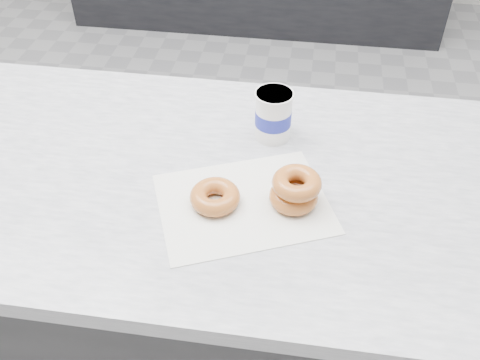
# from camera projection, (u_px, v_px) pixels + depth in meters

# --- Properties ---
(ground) EXTENTS (5.00, 5.00, 0.00)m
(ground) POSITION_uv_depth(u_px,v_px,m) (195.00, 236.00, 2.23)
(ground) COLOR #959598
(ground) RESTS_ON ground
(counter) EXTENTS (3.06, 0.76, 0.90)m
(counter) POSITION_uv_depth(u_px,v_px,m) (141.00, 287.00, 1.48)
(counter) COLOR #333335
(counter) RESTS_ON ground
(wax_paper) EXTENTS (0.41, 0.37, 0.00)m
(wax_paper) POSITION_uv_depth(u_px,v_px,m) (243.00, 203.00, 1.09)
(wax_paper) COLOR silver
(wax_paper) RESTS_ON counter
(donut_single) EXTENTS (0.12, 0.12, 0.04)m
(donut_single) POSITION_uv_depth(u_px,v_px,m) (215.00, 197.00, 1.08)
(donut_single) COLOR #B46831
(donut_single) RESTS_ON wax_paper
(donut_stack) EXTENTS (0.11, 0.11, 0.07)m
(donut_stack) POSITION_uv_depth(u_px,v_px,m) (295.00, 190.00, 1.07)
(donut_stack) COLOR #B46831
(donut_stack) RESTS_ON wax_paper
(coffee_cup) EXTENTS (0.10, 0.10, 0.12)m
(coffee_cup) POSITION_uv_depth(u_px,v_px,m) (273.00, 115.00, 1.22)
(coffee_cup) COLOR white
(coffee_cup) RESTS_ON counter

